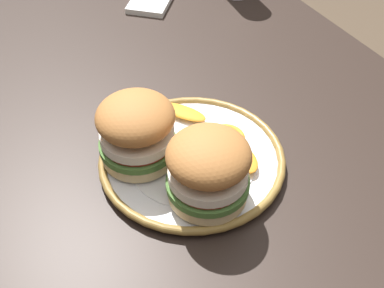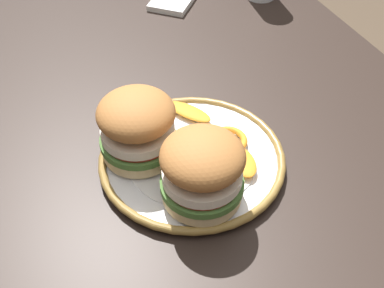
{
  "view_description": "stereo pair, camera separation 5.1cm",
  "coord_description": "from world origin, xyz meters",
  "px_view_note": "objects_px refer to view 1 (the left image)",
  "views": [
    {
      "loc": [
        -0.38,
        0.28,
        1.25
      ],
      "look_at": [
        0.06,
        0.04,
        0.75
      ],
      "focal_mm": 47.04,
      "sensor_mm": 36.0,
      "label": 1
    },
    {
      "loc": [
        -0.41,
        0.24,
        1.25
      ],
      "look_at": [
        0.06,
        0.04,
        0.75
      ],
      "focal_mm": 47.04,
      "sensor_mm": 36.0,
      "label": 2
    }
  ],
  "objects_px": {
    "dining_table": "(231,219)",
    "sandwich_half_left": "(208,168)",
    "dinner_plate": "(192,159)",
    "sandwich_half_right": "(137,130)"
  },
  "relations": [
    {
      "from": "dining_table",
      "to": "sandwich_half_left",
      "type": "distance_m",
      "value": 0.17
    },
    {
      "from": "dining_table",
      "to": "dinner_plate",
      "type": "distance_m",
      "value": 0.12
    },
    {
      "from": "dinner_plate",
      "to": "sandwich_half_right",
      "type": "height_order",
      "value": "sandwich_half_right"
    },
    {
      "from": "dining_table",
      "to": "sandwich_half_left",
      "type": "height_order",
      "value": "sandwich_half_left"
    },
    {
      "from": "dining_table",
      "to": "dinner_plate",
      "type": "relative_size",
      "value": 5.31
    },
    {
      "from": "dinner_plate",
      "to": "sandwich_half_left",
      "type": "height_order",
      "value": "sandwich_half_left"
    },
    {
      "from": "dining_table",
      "to": "sandwich_half_left",
      "type": "bearing_deg",
      "value": 106.67
    },
    {
      "from": "dining_table",
      "to": "sandwich_half_left",
      "type": "xyz_separation_m",
      "value": [
        -0.02,
        0.06,
        0.16
      ]
    },
    {
      "from": "sandwich_half_left",
      "to": "sandwich_half_right",
      "type": "xyz_separation_m",
      "value": [
        0.11,
        0.05,
        0.0
      ]
    },
    {
      "from": "dinner_plate",
      "to": "sandwich_half_left",
      "type": "xyz_separation_m",
      "value": [
        -0.07,
        0.02,
        0.06
      ]
    }
  ]
}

